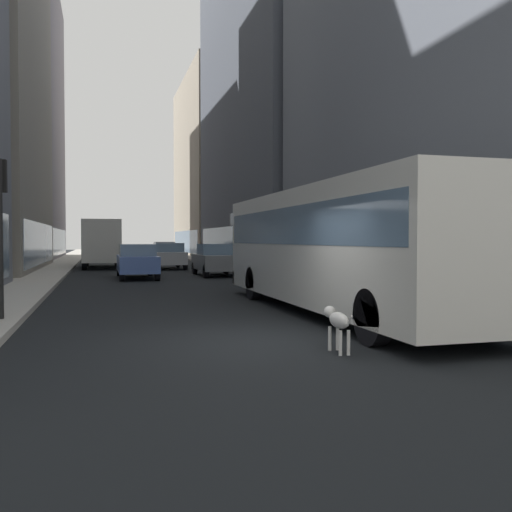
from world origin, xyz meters
TOP-DOWN VIEW (x-y plane):
  - ground_plane at (0.00, 35.00)m, footprint 120.00×120.00m
  - sidewalk_left at (-5.70, 35.00)m, footprint 2.40×110.00m
  - sidewalk_right at (5.70, 35.00)m, footprint 2.40×110.00m
  - building_right_mid at (11.90, 30.58)m, footprint 11.37×22.67m
  - building_right_far at (11.90, 52.33)m, footprint 11.36×19.08m
  - transit_bus at (2.80, 3.14)m, footprint 2.78×11.53m
  - car_blue_hatchback at (-1.20, 17.04)m, footprint 1.75×4.59m
  - car_red_coupe at (2.80, 42.12)m, footprint 1.92×3.98m
  - car_grey_wagon at (2.80, 17.86)m, footprint 1.93×4.14m
  - car_silver_sedan at (1.20, 25.12)m, footprint 1.87×4.21m
  - box_truck at (-2.80, 27.68)m, footprint 2.30×7.50m
  - dalmatian_dog at (0.87, -1.32)m, footprint 0.22×0.96m
  - pedestrian_with_handbag at (5.79, 9.81)m, footprint 0.45×0.34m
  - traffic_light_near at (-4.90, 3.25)m, footprint 0.24×0.41m

SIDE VIEW (x-z plane):
  - ground_plane at x=0.00m, z-range 0.00..0.00m
  - sidewalk_left at x=-5.70m, z-range 0.00..0.15m
  - sidewalk_right at x=5.70m, z-range 0.00..0.15m
  - dalmatian_dog at x=0.87m, z-range 0.15..0.87m
  - car_red_coupe at x=2.80m, z-range 0.01..1.63m
  - car_silver_sedan at x=1.20m, z-range 0.01..1.63m
  - car_grey_wagon at x=2.80m, z-range 0.01..1.63m
  - car_blue_hatchback at x=-1.20m, z-range 0.01..1.63m
  - pedestrian_with_handbag at x=5.79m, z-range 0.17..1.86m
  - box_truck at x=-2.80m, z-range 0.14..3.19m
  - transit_bus at x=2.80m, z-range 0.25..3.30m
  - traffic_light_near at x=-4.90m, z-range 0.74..4.14m
  - building_right_far at x=11.90m, z-range -0.01..19.93m
  - building_right_mid at x=11.90m, z-range -0.01..29.94m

